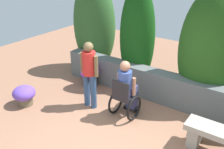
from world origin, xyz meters
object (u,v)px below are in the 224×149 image
Objects in this scene: person_standing_companion at (89,71)px; flower_pot_purple_near at (24,95)px; stone_bench at (223,139)px; person_in_wheelchair at (126,91)px; flower_pot_terracotta_by_wall at (90,74)px.

person_standing_companion is 1.71m from flower_pot_purple_near.
flower_pot_purple_near is at bearing -136.53° from person_standing_companion.
flower_pot_purple_near is at bearing -162.05° from stone_bench.
stone_bench is at bearing -3.34° from person_in_wheelchair.
person_in_wheelchair reaches higher than flower_pot_terracotta_by_wall.
person_standing_companion is at bearing -49.67° from flower_pot_terracotta_by_wall.
flower_pot_terracotta_by_wall is (-3.63, 0.69, 0.05)m from stone_bench.
flower_pot_purple_near is 0.76× the size of flower_pot_terracotta_by_wall.
person_in_wheelchair is 2.48× the size of flower_pot_purple_near.
person_standing_companion is at bearing 32.86° from flower_pot_purple_near.
stone_bench is 1.00× the size of person_in_wheelchair.
flower_pot_terracotta_by_wall is (-1.55, 0.63, -0.25)m from person_in_wheelchair.
person_standing_companion reaches higher than person_in_wheelchair.
flower_pot_terracotta_by_wall is (0.67, 1.64, 0.11)m from flower_pot_purple_near.
person_in_wheelchair reaches higher than stone_bench.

